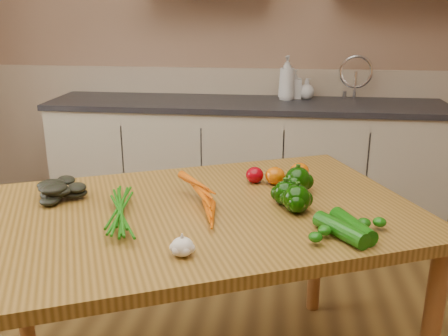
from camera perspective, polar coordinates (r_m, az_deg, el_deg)
room at (r=1.63m, az=-9.88°, el=7.00°), size 4.04×5.04×2.64m
counter_run at (r=3.72m, az=2.59°, el=0.91°), size 2.84×0.64×1.14m
table at (r=1.89m, az=-2.41°, el=-7.29°), size 1.84×1.55×0.84m
soap_bottle_a at (r=3.69m, az=7.20°, el=10.19°), size 0.14×0.14×0.32m
soap_bottle_b at (r=3.76m, az=8.09°, el=9.50°), size 0.10×0.10×0.21m
soap_bottle_c at (r=3.76m, az=9.43°, el=8.94°), size 0.13×0.13×0.15m
carrot_bunch at (r=1.82m, az=-5.50°, el=-3.79°), size 0.36×0.32×0.08m
leafy_greens at (r=2.03m, az=-17.77°, el=-1.74°), size 0.22×0.20×0.11m
garlic_bulb at (r=1.51m, az=-4.79°, el=-8.96°), size 0.07×0.07×0.06m
pepper_a at (r=1.89m, az=6.99°, el=-2.86°), size 0.09×0.09×0.09m
pepper_b at (r=2.01m, az=8.41°, el=-1.39°), size 0.10×0.10×0.10m
pepper_c at (r=1.82m, az=8.31°, el=-3.52°), size 0.10×0.10×0.10m
tomato_a at (r=2.11m, az=3.52°, el=-0.80°), size 0.08×0.08×0.07m
tomato_b at (r=2.10m, az=5.85°, el=-0.88°), size 0.08×0.08×0.08m
tomato_c at (r=2.16m, az=8.62°, el=-0.39°), size 0.08×0.08×0.08m
zucchini_a at (r=1.69m, az=14.48°, el=-6.45°), size 0.14×0.21×0.06m
zucchini_b at (r=1.66m, az=13.17°, el=-6.88°), size 0.17×0.20×0.06m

